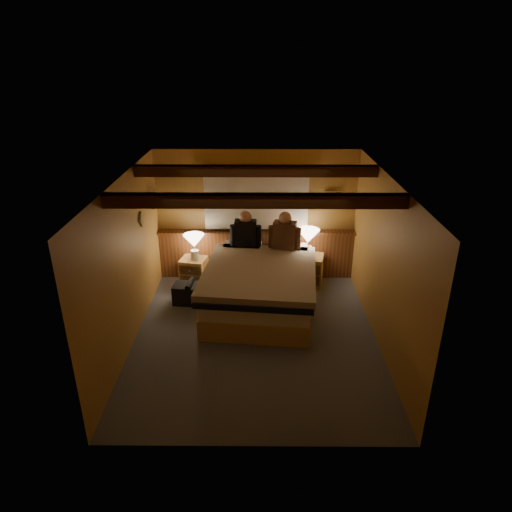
{
  "coord_description": "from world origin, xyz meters",
  "views": [
    {
      "loc": [
        0.05,
        -5.78,
        3.9
      ],
      "look_at": [
        0.01,
        0.4,
        1.15
      ],
      "focal_mm": 32.0,
      "sensor_mm": 36.0,
      "label": 1
    }
  ],
  "objects_px": {
    "bed": "(261,286)",
    "lamp_left": "(194,242)",
    "nightstand_right": "(308,270)",
    "duffel_bag": "(190,293)",
    "nightstand_left": "(194,271)",
    "person_right": "(285,233)",
    "lamp_right": "(308,238)",
    "person_left": "(246,232)"
  },
  "relations": [
    {
      "from": "person_left",
      "to": "lamp_right",
      "type": "bearing_deg",
      "value": 3.42
    },
    {
      "from": "lamp_left",
      "to": "person_right",
      "type": "xyz_separation_m",
      "value": [
        1.6,
        -0.1,
        0.21
      ]
    },
    {
      "from": "person_right",
      "to": "duffel_bag",
      "type": "xyz_separation_m",
      "value": [
        -1.61,
        -0.58,
        -0.87
      ]
    },
    {
      "from": "nightstand_right",
      "to": "duffel_bag",
      "type": "xyz_separation_m",
      "value": [
        -2.07,
        -0.72,
        -0.1
      ]
    },
    {
      "from": "bed",
      "to": "nightstand_left",
      "type": "distance_m",
      "value": 1.52
    },
    {
      "from": "lamp_right",
      "to": "person_left",
      "type": "distance_m",
      "value": 1.11
    },
    {
      "from": "nightstand_right",
      "to": "person_right",
      "type": "bearing_deg",
      "value": -150.92
    },
    {
      "from": "nightstand_left",
      "to": "duffel_bag",
      "type": "distance_m",
      "value": 0.73
    },
    {
      "from": "person_left",
      "to": "person_right",
      "type": "relative_size",
      "value": 0.96
    },
    {
      "from": "nightstand_right",
      "to": "lamp_right",
      "type": "distance_m",
      "value": 0.64
    },
    {
      "from": "bed",
      "to": "lamp_left",
      "type": "relative_size",
      "value": 5.01
    },
    {
      "from": "person_left",
      "to": "duffel_bag",
      "type": "bearing_deg",
      "value": -140.16
    },
    {
      "from": "duffel_bag",
      "to": "person_left",
      "type": "bearing_deg",
      "value": 43.04
    },
    {
      "from": "bed",
      "to": "person_left",
      "type": "distance_m",
      "value": 1.1
    },
    {
      "from": "lamp_right",
      "to": "person_left",
      "type": "xyz_separation_m",
      "value": [
        -1.11,
        -0.01,
        0.12
      ]
    },
    {
      "from": "nightstand_left",
      "to": "lamp_left",
      "type": "xyz_separation_m",
      "value": [
        0.04,
        -0.04,
        0.59
      ]
    },
    {
      "from": "nightstand_left",
      "to": "person_right",
      "type": "height_order",
      "value": "person_right"
    },
    {
      "from": "person_right",
      "to": "duffel_bag",
      "type": "bearing_deg",
      "value": -147.56
    },
    {
      "from": "nightstand_left",
      "to": "nightstand_right",
      "type": "xyz_separation_m",
      "value": [
        2.1,
        0.0,
        0.03
      ]
    },
    {
      "from": "bed",
      "to": "duffel_bag",
      "type": "xyz_separation_m",
      "value": [
        -1.19,
        0.17,
        -0.23
      ]
    },
    {
      "from": "nightstand_right",
      "to": "duffel_bag",
      "type": "bearing_deg",
      "value": -148.71
    },
    {
      "from": "person_left",
      "to": "duffel_bag",
      "type": "relative_size",
      "value": 1.14
    },
    {
      "from": "person_left",
      "to": "person_right",
      "type": "height_order",
      "value": "person_right"
    },
    {
      "from": "lamp_left",
      "to": "person_right",
      "type": "relative_size",
      "value": 0.69
    },
    {
      "from": "nightstand_left",
      "to": "lamp_right",
      "type": "height_order",
      "value": "lamp_right"
    },
    {
      "from": "nightstand_left",
      "to": "person_left",
      "type": "bearing_deg",
      "value": 10.74
    },
    {
      "from": "nightstand_left",
      "to": "person_right",
      "type": "distance_m",
      "value": 1.83
    },
    {
      "from": "lamp_left",
      "to": "duffel_bag",
      "type": "xyz_separation_m",
      "value": [
        -0.01,
        -0.68,
        -0.66
      ]
    },
    {
      "from": "bed",
      "to": "lamp_left",
      "type": "xyz_separation_m",
      "value": [
        -1.18,
        0.85,
        0.43
      ]
    },
    {
      "from": "lamp_left",
      "to": "nightstand_left",
      "type": "bearing_deg",
      "value": 133.62
    },
    {
      "from": "lamp_right",
      "to": "person_right",
      "type": "xyz_separation_m",
      "value": [
        -0.42,
        -0.13,
        0.13
      ]
    },
    {
      "from": "nightstand_left",
      "to": "duffel_bag",
      "type": "xyz_separation_m",
      "value": [
        0.03,
        -0.72,
        -0.07
      ]
    },
    {
      "from": "bed",
      "to": "lamp_right",
      "type": "bearing_deg",
      "value": 52.15
    },
    {
      "from": "nightstand_left",
      "to": "person_left",
      "type": "height_order",
      "value": "person_left"
    },
    {
      "from": "duffel_bag",
      "to": "person_right",
      "type": "bearing_deg",
      "value": 25.85
    },
    {
      "from": "nightstand_right",
      "to": "person_left",
      "type": "height_order",
      "value": "person_left"
    },
    {
      "from": "bed",
      "to": "lamp_right",
      "type": "height_order",
      "value": "lamp_right"
    },
    {
      "from": "nightstand_left",
      "to": "person_right",
      "type": "relative_size",
      "value": 0.75
    },
    {
      "from": "lamp_left",
      "to": "lamp_right",
      "type": "distance_m",
      "value": 2.03
    },
    {
      "from": "nightstand_left",
      "to": "lamp_right",
      "type": "distance_m",
      "value": 2.17
    },
    {
      "from": "lamp_left",
      "to": "person_right",
      "type": "bearing_deg",
      "value": -3.45
    },
    {
      "from": "duffel_bag",
      "to": "nightstand_right",
      "type": "bearing_deg",
      "value": 25.24
    }
  ]
}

